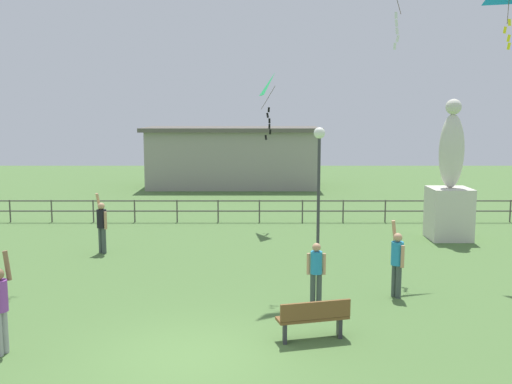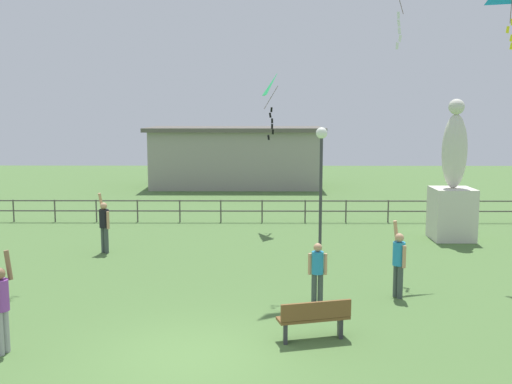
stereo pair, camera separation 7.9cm
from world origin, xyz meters
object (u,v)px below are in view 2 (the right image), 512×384
object	(u,v)px
person_4	(1,303)
kite_2	(278,88)
person_0	(399,260)
person_2	(104,223)
lamppost	(321,163)
park_bench	(314,318)
person_3	(317,269)
statue_monument	(453,192)

from	to	relation	value
person_4	kite_2	size ratio (longest dim) A/B	0.77
person_0	kite_2	bearing A→B (deg)	106.76
kite_2	person_4	bearing A→B (deg)	-113.71
person_2	person_4	bearing A→B (deg)	-88.88
lamppost	park_bench	distance (m)	7.49
park_bench	person_0	size ratio (longest dim) A/B	0.80
person_0	kite_2	distance (m)	10.78
person_3	person_4	bearing A→B (deg)	-154.86
person_2	kite_2	bearing A→B (deg)	38.42
person_3	kite_2	xyz separation A→B (m)	(-0.71, 9.93, 4.69)
person_0	person_4	size ratio (longest dim) A/B	0.97
statue_monument	person_3	xyz separation A→B (m)	(-5.62, -7.50, -0.88)
statue_monument	park_bench	size ratio (longest dim) A/B	3.29
person_0	person_2	bearing A→B (deg)	151.45
person_3	lamppost	bearing A→B (deg)	83.59
person_4	statue_monument	bearing A→B (deg)	41.16
lamppost	park_bench	size ratio (longest dim) A/B	2.69
person_2	kite_2	world-z (taller)	kite_2
park_bench	person_4	world-z (taller)	person_4
statue_monument	lamppost	xyz separation A→B (m)	(-5.09, -2.78, 1.30)
park_bench	person_2	xyz separation A→B (m)	(-6.28, 7.56, 0.54)
park_bench	person_2	bearing A→B (deg)	129.71
statue_monument	park_bench	world-z (taller)	statue_monument
lamppost	person_2	distance (m)	7.40
statue_monument	park_bench	distance (m)	11.48
person_0	person_4	bearing A→B (deg)	-157.09
lamppost	person_2	size ratio (longest dim) A/B	2.10
statue_monument	kite_2	bearing A→B (deg)	159.03
lamppost	person_4	size ratio (longest dim) A/B	2.07
person_0	statue_monument	bearing A→B (deg)	63.02
person_4	kite_2	world-z (taller)	kite_2
statue_monument	person_3	world-z (taller)	statue_monument
lamppost	person_0	xyz separation A→B (m)	(1.57, -4.13, -2.09)
lamppost	kite_2	bearing A→B (deg)	103.43
person_2	person_3	bearing A→B (deg)	-38.94
lamppost	person_4	bearing A→B (deg)	-131.90
person_2	person_4	size ratio (longest dim) A/B	0.99
kite_2	person_2	bearing A→B (deg)	-141.58
statue_monument	kite_2	distance (m)	7.78
lamppost	person_4	world-z (taller)	lamppost
person_0	person_3	xyz separation A→B (m)	(-2.10, -0.59, -0.09)
person_3	kite_2	size ratio (longest dim) A/B	0.59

